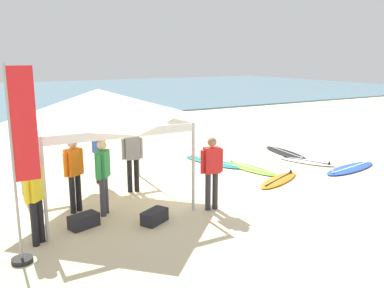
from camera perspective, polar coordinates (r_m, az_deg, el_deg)
ground_plane at (r=11.24m, az=4.44°, el=-6.02°), size 80.00×80.00×0.00m
sea at (r=41.66m, az=-21.63°, el=6.53°), size 80.00×36.00×0.10m
canopy_tent at (r=9.85m, az=-12.85°, el=5.39°), size 3.36×3.36×2.75m
surfboard_black at (r=15.36m, az=12.88°, el=-1.19°), size 0.92×2.37×0.19m
surfboard_orange at (r=11.99m, az=12.00°, el=-4.90°), size 2.04×1.26×0.19m
surfboard_blue at (r=13.86m, az=21.18°, el=-3.17°), size 2.51×1.04×0.19m
surfboard_lime at (r=13.06m, az=8.10°, el=-3.36°), size 0.84×2.17×0.19m
surfboard_white at (r=14.27m, az=15.59°, el=-2.36°), size 1.21×1.99×0.19m
surfboard_teal at (r=13.73m, az=2.83°, el=-2.47°), size 1.25×2.45×0.19m
person_red at (r=9.37m, az=2.77°, el=-3.40°), size 0.54×0.28×1.71m
person_orange at (r=9.58m, az=-16.10°, el=-3.52°), size 0.50×0.36×1.71m
person_blue at (r=11.56m, az=-12.88°, el=-0.70°), size 0.28×0.54×1.71m
person_yellow at (r=8.18m, az=-21.00°, el=-6.54°), size 0.41×0.42×1.71m
person_green at (r=9.26m, az=-12.28°, el=-3.86°), size 0.39×0.45×1.71m
person_grey at (r=10.71m, az=-8.28°, el=-1.53°), size 0.54×0.29×1.71m
banner_flag at (r=7.40m, az=-22.64°, el=-3.87°), size 0.60×0.36×3.40m
gear_bag_near_tent at (r=8.95m, az=-14.82°, el=-10.31°), size 0.67×0.48×0.28m
gear_bag_by_pole at (r=8.91m, az=-5.24°, el=-10.03°), size 0.68×0.56×0.28m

